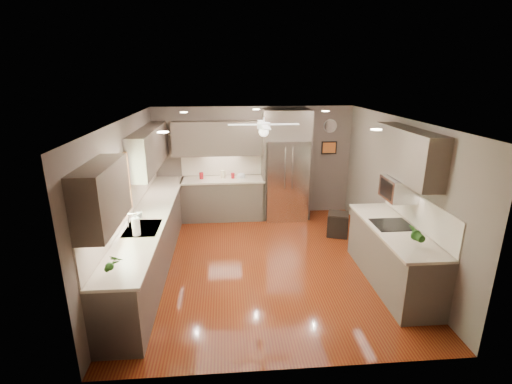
{
  "coord_description": "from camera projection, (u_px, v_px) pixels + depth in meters",
  "views": [
    {
      "loc": [
        -0.63,
        -5.83,
        3.17
      ],
      "look_at": [
        -0.1,
        0.6,
        1.12
      ],
      "focal_mm": 26.0,
      "sensor_mm": 36.0,
      "label": 1
    }
  ],
  "objects": [
    {
      "name": "ceiling",
      "position": [
        266.0,
        119.0,
        5.79
      ],
      "size": [
        5.0,
        5.0,
        0.0
      ],
      "primitive_type": "plane",
      "rotation": [
        3.14,
        0.0,
        0.0
      ],
      "color": "white",
      "rests_on": "ground"
    },
    {
      "name": "wall_front",
      "position": [
        291.0,
        271.0,
        3.79
      ],
      "size": [
        4.5,
        0.0,
        4.5
      ],
      "primitive_type": "plane",
      "rotation": [
        -1.57,
        0.0,
        0.0
      ],
      "color": "brown",
      "rests_on": "ground"
    },
    {
      "name": "potted_plant_left",
      "position": [
        113.0,
        263.0,
        4.26
      ],
      "size": [
        0.18,
        0.14,
        0.32
      ],
      "primitive_type": "imported",
      "rotation": [
        0.0,
        0.0,
        -0.17
      ],
      "color": "#235017",
      "rests_on": "left_run"
    },
    {
      "name": "refrigerator",
      "position": [
        286.0,
        167.0,
        8.29
      ],
      "size": [
        1.06,
        0.75,
        2.45
      ],
      "color": "silver",
      "rests_on": "ground"
    },
    {
      "name": "wall_left",
      "position": [
        127.0,
        199.0,
        5.99
      ],
      "size": [
        0.0,
        5.0,
        5.0
      ],
      "primitive_type": "plane",
      "rotation": [
        1.57,
        0.0,
        1.57
      ],
      "color": "brown",
      "rests_on": "ground"
    },
    {
      "name": "canister_a",
      "position": [
        201.0,
        176.0,
        8.24
      ],
      "size": [
        0.12,
        0.12,
        0.14
      ],
      "primitive_type": "cylinder",
      "rotation": [
        0.0,
        0.0,
        -0.36
      ],
      "color": "maroon",
      "rests_on": "back_run"
    },
    {
      "name": "stool",
      "position": [
        338.0,
        224.0,
        7.6
      ],
      "size": [
        0.52,
        0.52,
        0.48
      ],
      "color": "black",
      "rests_on": "ground"
    },
    {
      "name": "wall_right",
      "position": [
        396.0,
        192.0,
        6.35
      ],
      "size": [
        0.0,
        5.0,
        5.0
      ],
      "primitive_type": "plane",
      "rotation": [
        1.57,
        0.0,
        -1.57
      ],
      "color": "brown",
      "rests_on": "ground"
    },
    {
      "name": "wall_clock",
      "position": [
        330.0,
        126.0,
        8.42
      ],
      "size": [
        0.3,
        0.03,
        0.3
      ],
      "color": "white",
      "rests_on": "wall_back"
    },
    {
      "name": "framed_print",
      "position": [
        329.0,
        148.0,
        8.57
      ],
      "size": [
        0.36,
        0.03,
        0.3
      ],
      "color": "black",
      "rests_on": "wall_back"
    },
    {
      "name": "canister_d",
      "position": [
        233.0,
        176.0,
        8.32
      ],
      "size": [
        0.1,
        0.1,
        0.12
      ],
      "primitive_type": "cylinder",
      "rotation": [
        0.0,
        0.0,
        0.28
      ],
      "color": "maroon",
      "rests_on": "back_run"
    },
    {
      "name": "back_run",
      "position": [
        223.0,
        198.0,
        8.44
      ],
      "size": [
        1.85,
        0.65,
        1.45
      ],
      "color": "#4A3F35",
      "rests_on": "ground"
    },
    {
      "name": "right_run",
      "position": [
        393.0,
        254.0,
        5.79
      ],
      "size": [
        0.7,
        2.2,
        1.45
      ],
      "color": "#4A3F35",
      "rests_on": "ground"
    },
    {
      "name": "microwave",
      "position": [
        399.0,
        189.0,
        5.74
      ],
      "size": [
        0.43,
        0.55,
        0.34
      ],
      "color": "silver",
      "rests_on": "wall_right"
    },
    {
      "name": "wall_back",
      "position": [
        254.0,
        162.0,
        8.54
      ],
      "size": [
        4.5,
        0.0,
        4.5
      ],
      "primitive_type": "plane",
      "rotation": [
        1.57,
        0.0,
        0.0
      ],
      "color": "brown",
      "rests_on": "ground"
    },
    {
      "name": "uppers",
      "position": [
        220.0,
        151.0,
        6.6
      ],
      "size": [
        4.5,
        4.7,
        0.95
      ],
      "color": "#4A3F35",
      "rests_on": "wall_left"
    },
    {
      "name": "floor",
      "position": [
        265.0,
        262.0,
        6.55
      ],
      "size": [
        5.0,
        5.0,
        0.0
      ],
      "primitive_type": "plane",
      "color": "#53160B",
      "rests_on": "ground"
    },
    {
      "name": "window",
      "position": [
        118.0,
        190.0,
        5.43
      ],
      "size": [
        0.05,
        1.12,
        0.92
      ],
      "color": "#BFF2B2",
      "rests_on": "wall_left"
    },
    {
      "name": "paper_towel",
      "position": [
        136.0,
        227.0,
        5.33
      ],
      "size": [
        0.11,
        0.11,
        0.28
      ],
      "color": "white",
      "rests_on": "left_run"
    },
    {
      "name": "sink",
      "position": [
        143.0,
        230.0,
        5.65
      ],
      "size": [
        0.5,
        0.7,
        0.32
      ],
      "color": "silver",
      "rests_on": "left_run"
    },
    {
      "name": "recessed_lights",
      "position": [
        261.0,
        117.0,
        6.17
      ],
      "size": [
        2.84,
        3.14,
        0.01
      ],
      "color": "white",
      "rests_on": "ceiling"
    },
    {
      "name": "canister_c",
      "position": [
        223.0,
        174.0,
        8.31
      ],
      "size": [
        0.13,
        0.13,
        0.18
      ],
      "primitive_type": "cylinder",
      "rotation": [
        0.0,
        0.0,
        0.19
      ],
      "color": "#C6BA95",
      "rests_on": "back_run"
    },
    {
      "name": "soap_bottle",
      "position": [
        138.0,
        215.0,
        5.88
      ],
      "size": [
        0.11,
        0.11,
        0.19
      ],
      "primitive_type": "imported",
      "rotation": [
        0.0,
        0.0,
        -0.37
      ],
      "color": "white",
      "rests_on": "left_run"
    },
    {
      "name": "bowl",
      "position": [
        241.0,
        177.0,
        8.31
      ],
      "size": [
        0.23,
        0.23,
        0.05
      ],
      "primitive_type": "imported",
      "rotation": [
        0.0,
        0.0,
        0.25
      ],
      "color": "#C6BA95",
      "rests_on": "back_run"
    },
    {
      "name": "ceiling_fan",
      "position": [
        264.0,
        127.0,
        6.13
      ],
      "size": [
        1.18,
        1.18,
        0.32
      ],
      "color": "white",
      "rests_on": "ceiling"
    },
    {
      "name": "potted_plant_right",
      "position": [
        416.0,
        234.0,
        5.01
      ],
      "size": [
        0.2,
        0.17,
        0.34
      ],
      "primitive_type": "imported",
      "rotation": [
        0.0,
        0.0,
        0.1
      ],
      "color": "#235017",
      "rests_on": "right_run"
    },
    {
      "name": "left_run",
      "position": [
        151.0,
        237.0,
        6.39
      ],
      "size": [
        0.65,
        4.7,
        1.45
      ],
      "color": "#4A3F35",
      "rests_on": "ground"
    }
  ]
}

